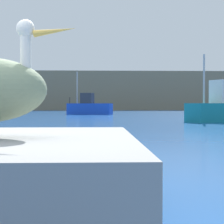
{
  "coord_description": "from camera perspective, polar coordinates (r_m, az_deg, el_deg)",
  "views": [
    {
      "loc": [
        1.59,
        -3.41,
        1.15
      ],
      "look_at": [
        2.34,
        16.17,
        0.75
      ],
      "focal_mm": 63.6,
      "sensor_mm": 36.0,
      "label": 1
    }
  ],
  "objects": [
    {
      "name": "fishing_boat_teal",
      "position": [
        26.46,
        15.58,
        0.78
      ],
      "size": [
        4.88,
        3.46,
        4.25
      ],
      "rotation": [
        0.0,
        0.0,
        3.6
      ],
      "color": "teal",
      "rests_on": "ground"
    },
    {
      "name": "fishing_boat_blue",
      "position": [
        43.6,
        -3.29,
        0.72
      ],
      "size": [
        5.1,
        2.85,
        4.73
      ],
      "rotation": [
        0.0,
        0.0,
        2.83
      ],
      "color": "blue",
      "rests_on": "ground"
    },
    {
      "name": "hillside_backdrop",
      "position": [
        79.05,
        -3.35,
        2.96
      ],
      "size": [
        140.0,
        13.21,
        7.23
      ],
      "primitive_type": "cube",
      "color": "#7F755B",
      "rests_on": "ground"
    }
  ]
}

